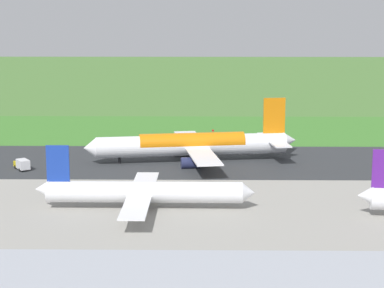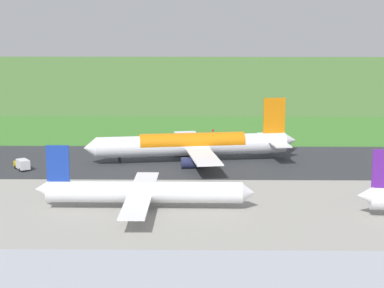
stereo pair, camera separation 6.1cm
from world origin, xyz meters
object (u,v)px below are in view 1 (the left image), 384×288
Objects in this scene: airliner_parked_mid at (143,192)px; no_stopping_sign at (213,133)px; service_truck_baggage at (22,164)px; airliner_main at (193,145)px; traffic_cone_orange at (195,134)px.

no_stopping_sign is at bearing -100.72° from airliner_parked_mid.
no_stopping_sign is at bearing -136.04° from service_truck_baggage.
no_stopping_sign is (-46.35, -44.70, -0.06)m from service_truck_baggage.
airliner_main is 35.17m from no_stopping_sign.
service_truck_baggage is 2.73× the size of no_stopping_sign.
no_stopping_sign is at bearing -98.96° from airliner_main.
service_truck_baggage is (31.76, -32.39, -1.97)m from airliner_parked_mid.
airliner_parked_mid is at bearing 79.28° from no_stopping_sign.
airliner_main reaches higher than airliner_parked_mid.
service_truck_baggage is 64.39m from no_stopping_sign.
service_truck_baggage is at bearing 13.86° from airliner_main.
traffic_cone_orange is at bearing -96.52° from airliner_parked_mid.
no_stopping_sign is at bearing 147.45° from traffic_cone_orange.
airliner_parked_mid is 18.94× the size of no_stopping_sign.
service_truck_baggage is at bearing 43.96° from no_stopping_sign.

